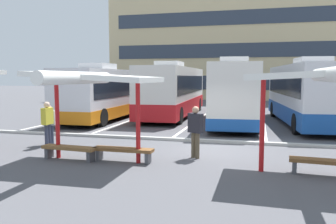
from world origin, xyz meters
The scene contains 20 objects.
ground_plane centered at (0.00, 0.00, 0.00)m, with size 160.00×160.00×0.00m, color #515156.
terminal_building centered at (0.03, 35.46, 9.33)m, with size 33.34×14.41×21.38m.
coach_bus_0 centered at (-7.79, 7.92, 1.63)m, with size 2.78×10.15×3.52m.
coach_bus_1 centered at (-3.98, 10.58, 1.69)m, with size 2.92×11.50×3.69m.
coach_bus_2 centered at (0.24, 7.82, 1.78)m, with size 3.20×10.45×3.75m.
coach_bus_3 centered at (4.23, 8.25, 1.72)m, with size 3.61×10.91×3.72m.
lane_stripe_0 centered at (-10.05, 9.28, 0.00)m, with size 0.16×14.00×0.01m, color white.
lane_stripe_1 centered at (-6.03, 9.28, 0.00)m, with size 0.16×14.00×0.01m, color white.
lane_stripe_2 centered at (-2.01, 9.28, 0.00)m, with size 0.16×14.00×0.01m, color white.
lane_stripe_3 centered at (2.01, 9.28, 0.00)m, with size 0.16×14.00×0.01m, color white.
lane_stripe_4 centered at (6.03, 9.28, 0.00)m, with size 0.16×14.00×0.01m, color white.
waiting_shelter_1 centered at (-3.39, -2.85, 2.63)m, with size 3.84×4.31×2.88m.
bench_1 centered at (-4.29, -2.78, 0.34)m, with size 1.91×0.55×0.45m.
bench_2 centered at (-2.49, -2.58, 0.34)m, with size 1.97×0.43×0.45m.
waiting_shelter_2 centered at (3.29, -2.89, 2.71)m, with size 4.05×4.61×2.96m.
bench_3 centered at (3.29, -2.65, 0.33)m, with size 1.57×0.56×0.45m.
platform_kerb centered at (0.00, 1.41, 0.06)m, with size 44.00×0.24×0.12m, color #ADADA8.
waiting_passenger_0 centered at (-0.35, -1.49, 1.01)m, with size 0.55×0.43×1.74m.
waiting_passenger_1 centered at (-6.42, -0.63, 0.91)m, with size 0.51×0.39×1.59m.
waiting_passenger_2 centered at (-6.28, -0.97, 1.02)m, with size 0.23×0.51×1.74m.
Camera 1 is at (1.61, -12.72, 2.70)m, focal length 37.04 mm.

